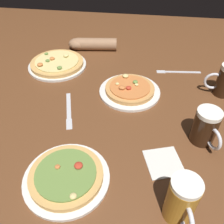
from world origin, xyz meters
name	(u,v)px	position (x,y,z in m)	size (l,w,h in m)	color
ground_plane	(112,118)	(0.00, 0.00, -0.01)	(2.40, 2.40, 0.03)	brown
pizza_plate_near	(66,176)	(-0.10, -0.32, 0.02)	(0.28, 0.28, 0.05)	silver
pizza_plate_far	(130,90)	(0.06, 0.17, 0.02)	(0.28, 0.28, 0.05)	silver
pizza_plate_side	(57,64)	(-0.35, 0.35, 0.02)	(0.31, 0.31, 0.05)	silver
beer_mug_dark	(206,127)	(0.35, -0.09, 0.07)	(0.09, 0.14, 0.14)	black
beer_mug_amber	(182,201)	(0.24, -0.39, 0.08)	(0.08, 0.14, 0.16)	#B27A23
napkin_folded	(164,162)	(0.21, -0.21, 0.00)	(0.12, 0.12, 0.01)	silver
fork_left	(177,72)	(0.29, 0.38, 0.00)	(0.23, 0.04, 0.01)	silver
knife_right	(69,110)	(-0.19, 0.01, 0.00)	(0.09, 0.23, 0.01)	silver
diner_arm	(91,44)	(-0.21, 0.57, 0.04)	(0.29, 0.10, 0.07)	#936B4C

